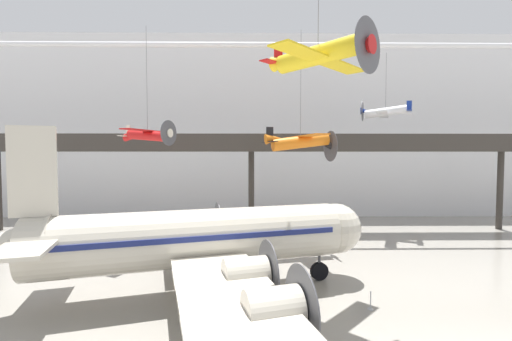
{
  "coord_description": "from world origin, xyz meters",
  "views": [
    {
      "loc": [
        0.08,
        -17.09,
        9.06
      ],
      "look_at": [
        0.39,
        8.87,
        7.86
      ],
      "focal_mm": 24.0,
      "sensor_mm": 36.0,
      "label": 1
    }
  ],
  "objects_px": {
    "suspended_plane_white_twin": "(385,112)",
    "suspended_plane_orange_highwing": "(300,141)",
    "stanchion_barrier": "(371,304)",
    "suspended_plane_yellow_lowwing": "(318,56)",
    "suspended_plane_red_highwing": "(148,135)",
    "airliner_silver_main": "(192,239)"
  },
  "relations": [
    {
      "from": "suspended_plane_white_twin",
      "to": "suspended_plane_orange_highwing",
      "type": "bearing_deg",
      "value": 58.18
    },
    {
      "from": "suspended_plane_yellow_lowwing",
      "to": "suspended_plane_orange_highwing",
      "type": "relative_size",
      "value": 0.61
    },
    {
      "from": "suspended_plane_orange_highwing",
      "to": "stanchion_barrier",
      "type": "bearing_deg",
      "value": -92.07
    },
    {
      "from": "suspended_plane_orange_highwing",
      "to": "stanchion_barrier",
      "type": "relative_size",
      "value": 11.14
    },
    {
      "from": "airliner_silver_main",
      "to": "suspended_plane_yellow_lowwing",
      "type": "height_order",
      "value": "suspended_plane_yellow_lowwing"
    },
    {
      "from": "suspended_plane_yellow_lowwing",
      "to": "suspended_plane_white_twin",
      "type": "distance_m",
      "value": 21.21
    },
    {
      "from": "suspended_plane_white_twin",
      "to": "stanchion_barrier",
      "type": "relative_size",
      "value": 7.06
    },
    {
      "from": "suspended_plane_red_highwing",
      "to": "suspended_plane_orange_highwing",
      "type": "xyz_separation_m",
      "value": [
        13.84,
        0.78,
        -0.56
      ]
    },
    {
      "from": "suspended_plane_white_twin",
      "to": "suspended_plane_red_highwing",
      "type": "distance_m",
      "value": 26.14
    },
    {
      "from": "suspended_plane_white_twin",
      "to": "suspended_plane_red_highwing",
      "type": "xyz_separation_m",
      "value": [
        -24.61,
        -8.25,
        -3.1
      ]
    },
    {
      "from": "suspended_plane_red_highwing",
      "to": "stanchion_barrier",
      "type": "relative_size",
      "value": 9.84
    },
    {
      "from": "suspended_plane_yellow_lowwing",
      "to": "stanchion_barrier",
      "type": "distance_m",
      "value": 15.17
    },
    {
      "from": "airliner_silver_main",
      "to": "suspended_plane_yellow_lowwing",
      "type": "relative_size",
      "value": 3.85
    },
    {
      "from": "airliner_silver_main",
      "to": "stanchion_barrier",
      "type": "bearing_deg",
      "value": -27.57
    },
    {
      "from": "airliner_silver_main",
      "to": "suspended_plane_white_twin",
      "type": "relative_size",
      "value": 3.72
    },
    {
      "from": "suspended_plane_red_highwing",
      "to": "suspended_plane_yellow_lowwing",
      "type": "bearing_deg",
      "value": -12.27
    },
    {
      "from": "suspended_plane_orange_highwing",
      "to": "airliner_silver_main",
      "type": "bearing_deg",
      "value": -143.74
    },
    {
      "from": "suspended_plane_yellow_lowwing",
      "to": "stanchion_barrier",
      "type": "bearing_deg",
      "value": 14.89
    },
    {
      "from": "stanchion_barrier",
      "to": "suspended_plane_yellow_lowwing",
      "type": "bearing_deg",
      "value": 151.14
    },
    {
      "from": "suspended_plane_orange_highwing",
      "to": "suspended_plane_yellow_lowwing",
      "type": "bearing_deg",
      "value": -106.01
    },
    {
      "from": "airliner_silver_main",
      "to": "suspended_plane_yellow_lowwing",
      "type": "bearing_deg",
      "value": -20.42
    },
    {
      "from": "suspended_plane_white_twin",
      "to": "suspended_plane_red_highwing",
      "type": "height_order",
      "value": "suspended_plane_white_twin"
    }
  ]
}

